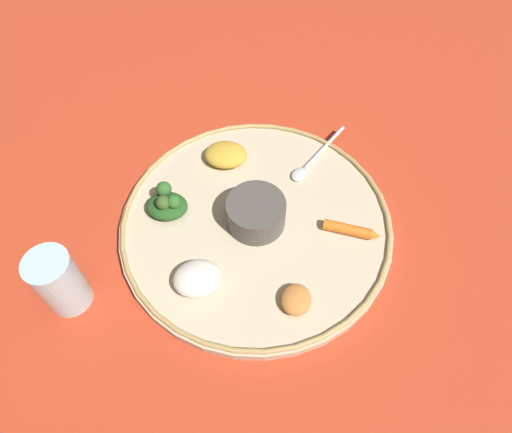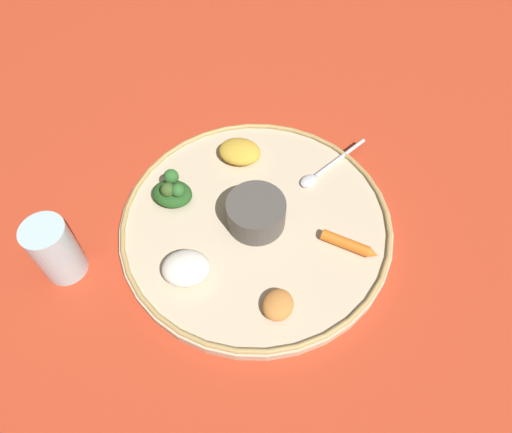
{
  "view_description": "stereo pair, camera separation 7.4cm",
  "coord_description": "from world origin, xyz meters",
  "px_view_note": "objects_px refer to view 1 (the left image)",
  "views": [
    {
      "loc": [
        -0.21,
        0.36,
        0.65
      ],
      "look_at": [
        0.0,
        0.0,
        0.03
      ],
      "focal_mm": 32.33,
      "sensor_mm": 36.0,
      "label": 1
    },
    {
      "loc": [
        -0.27,
        0.31,
        0.65
      ],
      "look_at": [
        0.0,
        0.0,
        0.03
      ],
      "focal_mm": 32.33,
      "sensor_mm": 36.0,
      "label": 2
    }
  ],
  "objects_px": {
    "spoon": "(311,162)",
    "carrot_near_spoon": "(351,230)",
    "drinking_glass": "(61,284)",
    "center_bowl": "(256,212)",
    "greens_pile": "(167,204)"
  },
  "relations": [
    {
      "from": "carrot_near_spoon",
      "to": "greens_pile",
      "type": "bearing_deg",
      "value": 22.4
    },
    {
      "from": "greens_pile",
      "to": "carrot_near_spoon",
      "type": "relative_size",
      "value": 0.91
    },
    {
      "from": "spoon",
      "to": "greens_pile",
      "type": "distance_m",
      "value": 0.27
    },
    {
      "from": "spoon",
      "to": "carrot_near_spoon",
      "type": "relative_size",
      "value": 1.74
    },
    {
      "from": "carrot_near_spoon",
      "to": "drinking_glass",
      "type": "distance_m",
      "value": 0.44
    },
    {
      "from": "greens_pile",
      "to": "carrot_near_spoon",
      "type": "xyz_separation_m",
      "value": [
        -0.28,
        -0.11,
        -0.01
      ]
    },
    {
      "from": "spoon",
      "to": "carrot_near_spoon",
      "type": "distance_m",
      "value": 0.16
    },
    {
      "from": "center_bowl",
      "to": "drinking_glass",
      "type": "xyz_separation_m",
      "value": [
        0.18,
        0.25,
        0.0
      ]
    },
    {
      "from": "center_bowl",
      "to": "drinking_glass",
      "type": "height_order",
      "value": "drinking_glass"
    },
    {
      "from": "spoon",
      "to": "carrot_near_spoon",
      "type": "bearing_deg",
      "value": 140.46
    },
    {
      "from": "spoon",
      "to": "drinking_glass",
      "type": "bearing_deg",
      "value": 64.48
    },
    {
      "from": "spoon",
      "to": "center_bowl",
      "type": "bearing_deg",
      "value": 82.66
    },
    {
      "from": "greens_pile",
      "to": "carrot_near_spoon",
      "type": "height_order",
      "value": "greens_pile"
    },
    {
      "from": "center_bowl",
      "to": "greens_pile",
      "type": "distance_m",
      "value": 0.15
    },
    {
      "from": "center_bowl",
      "to": "carrot_near_spoon",
      "type": "xyz_separation_m",
      "value": [
        -0.14,
        -0.06,
        -0.02
      ]
    }
  ]
}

